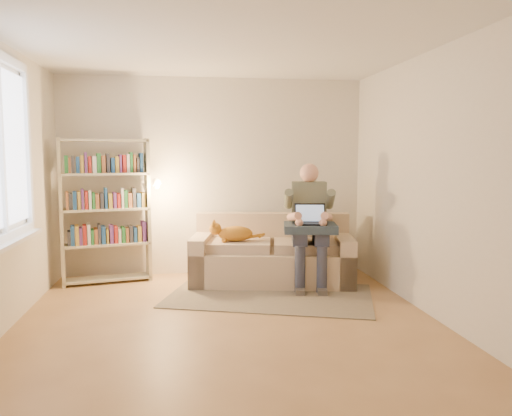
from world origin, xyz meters
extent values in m
plane|color=#9C7247|center=(0.00, 0.00, 0.00)|extent=(4.50, 4.50, 0.00)
cube|color=white|center=(0.00, 0.00, 2.60)|extent=(4.00, 4.50, 0.02)
cube|color=silver|center=(2.00, 0.00, 1.30)|extent=(0.02, 4.50, 2.60)
cube|color=silver|center=(0.00, 2.25, 1.30)|extent=(4.00, 0.02, 2.60)
cube|color=silver|center=(0.00, -2.25, 1.30)|extent=(4.00, 0.02, 2.60)
plane|color=white|center=(-1.97, 0.20, 1.65)|extent=(0.00, 1.50, 1.50)
cube|color=white|center=(-1.96, 0.20, 0.86)|extent=(0.05, 1.50, 0.08)
cube|color=white|center=(-1.96, 0.20, 1.65)|extent=(0.04, 0.05, 1.50)
cube|color=white|center=(-1.92, 0.20, 0.81)|extent=(0.12, 1.52, 0.04)
cube|color=#CAB08F|center=(0.68, 1.59, 0.21)|extent=(2.10, 1.23, 0.41)
cube|color=#CAB08F|center=(0.74, 1.93, 0.63)|extent=(1.97, 0.55, 0.42)
cube|color=#CAB08F|center=(-0.19, 1.75, 0.30)|extent=(0.36, 0.91, 0.59)
cube|color=#CAB08F|center=(1.55, 1.43, 0.30)|extent=(0.36, 0.91, 0.59)
cube|color=tan|center=(0.23, 1.63, 0.47)|extent=(0.93, 0.73, 0.12)
cube|color=tan|center=(1.10, 1.46, 0.47)|extent=(0.93, 0.73, 0.12)
cube|color=#696F59|center=(1.13, 1.54, 0.97)|extent=(0.45, 0.30, 0.58)
sphere|color=#E09D83|center=(1.12, 1.52, 1.37)|extent=(0.23, 0.23, 0.23)
cube|color=#343748|center=(0.95, 1.30, 0.63)|extent=(0.25, 0.49, 0.18)
cube|color=#343748|center=(1.20, 1.25, 0.63)|extent=(0.25, 0.49, 0.18)
cylinder|color=#343748|center=(0.91, 1.07, 0.28)|extent=(0.12, 0.12, 0.55)
cylinder|color=#343748|center=(1.16, 1.03, 0.28)|extent=(0.12, 0.12, 0.55)
ellipsoid|color=orange|center=(0.23, 1.60, 0.63)|extent=(0.46, 0.30, 0.19)
sphere|color=orange|center=(-0.02, 1.60, 0.69)|extent=(0.15, 0.15, 0.15)
cylinder|color=orange|center=(0.46, 1.60, 0.59)|extent=(0.21, 0.08, 0.06)
cube|color=#273645|center=(1.09, 1.25, 0.73)|extent=(0.69, 0.60, 0.09)
cube|color=black|center=(1.08, 1.21, 0.79)|extent=(0.41, 0.32, 0.02)
cube|color=black|center=(1.11, 1.33, 0.90)|extent=(0.38, 0.19, 0.22)
plane|color=#8CA5CC|center=(1.11, 1.33, 0.90)|extent=(0.36, 0.21, 0.29)
cube|color=beige|center=(-1.86, 1.79, 0.90)|extent=(0.09, 0.27, 1.79)
cube|color=beige|center=(-0.86, 2.01, 0.90)|extent=(0.09, 0.27, 1.79)
cube|color=beige|center=(-1.36, 1.90, 0.05)|extent=(1.10, 0.49, 0.03)
cube|color=beige|center=(-1.36, 1.90, 0.48)|extent=(1.10, 0.49, 0.03)
cube|color=beige|center=(-1.36, 1.90, 0.92)|extent=(1.10, 0.49, 0.03)
cube|color=beige|center=(-1.36, 1.90, 1.36)|extent=(1.10, 0.49, 0.03)
cube|color=beige|center=(-1.36, 1.90, 1.76)|extent=(1.10, 0.49, 0.03)
cube|color=gold|center=(-1.36, 1.90, 0.61)|extent=(0.94, 0.40, 0.21)
cube|color=#66337F|center=(-1.36, 1.90, 1.04)|extent=(0.94, 0.40, 0.21)
cube|color=#B2261E|center=(-1.36, 1.90, 1.48)|extent=(0.94, 0.40, 0.21)
cylinder|color=white|center=(-0.93, 1.99, 0.95)|extent=(0.10, 0.10, 0.04)
cone|color=white|center=(-0.76, 1.91, 1.23)|extent=(0.14, 0.16, 0.15)
cube|color=#7B6F5A|center=(0.55, 0.99, 0.01)|extent=(2.55, 1.97, 0.01)
camera|label=1|loc=(-0.40, -4.42, 1.58)|focal=35.00mm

